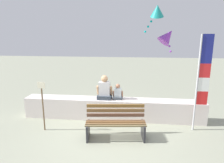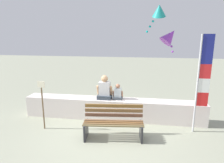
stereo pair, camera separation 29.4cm
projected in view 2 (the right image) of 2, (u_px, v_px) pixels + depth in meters
name	position (u px, v px, depth m)	size (l,w,h in m)	color
ground_plane	(107.00, 133.00, 5.82)	(40.00, 40.00, 0.00)	gray
seawall_ledge	(113.00, 109.00, 6.74)	(5.97, 0.56, 0.69)	silver
park_bench	(113.00, 123.00, 5.49)	(1.68, 0.78, 0.88)	brown
person_adult	(105.00, 90.00, 6.64)	(0.52, 0.38, 0.80)	#333C47
person_child	(118.00, 93.00, 6.60)	(0.34, 0.25, 0.52)	#394249
flag_banner	(202.00, 77.00, 5.51)	(0.35, 0.05, 2.81)	#B7B7BC
kite_purple	(170.00, 36.00, 7.36)	(0.86, 0.72, 0.95)	purple
kite_teal	(159.00, 11.00, 7.05)	(0.71, 0.64, 1.04)	teal
sign_post	(42.00, 101.00, 5.89)	(0.24, 0.06, 1.47)	brown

